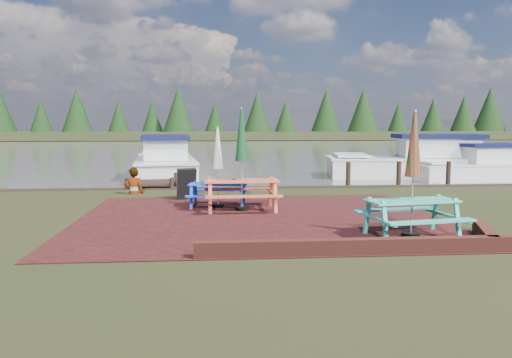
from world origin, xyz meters
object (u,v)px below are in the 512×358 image
object	(u,v)px
picnic_table_red	(242,175)
boat_near	(420,163)
jetty	(162,174)
person	(133,168)
picnic_table_blue	(218,180)
boat_far	(480,168)
boat_jetty	(165,164)
chalkboard	(187,184)
picnic_table_teal	(412,194)

from	to	relation	value
picnic_table_red	boat_near	bearing A→B (deg)	45.24
jetty	person	distance (m)	5.61
picnic_table_blue	boat_far	distance (m)	14.02
boat_near	person	size ratio (longest dim) A/B	4.86
jetty	boat_jetty	bearing A→B (deg)	88.53
chalkboard	boat_far	distance (m)	14.11
jetty	person	size ratio (longest dim) A/B	5.11
chalkboard	boat_near	xyz separation A→B (m)	(10.64, 7.46, -0.03)
picnic_table_blue	chalkboard	size ratio (longest dim) A/B	2.34
boat_near	person	xyz separation A→B (m)	(-12.50, -6.03, 0.42)
jetty	boat_far	xyz separation A→B (m)	(14.30, -1.02, 0.24)
jetty	boat_far	bearing A→B (deg)	-4.08
picnic_table_red	boat_jetty	size ratio (longest dim) A/B	0.35
picnic_table_red	jetty	world-z (taller)	picnic_table_red
boat_near	boat_far	bearing A→B (deg)	-117.60
jetty	picnic_table_teal	bearing A→B (deg)	-62.80
chalkboard	boat_near	distance (m)	12.99
picnic_table_teal	chalkboard	world-z (taller)	picnic_table_teal
picnic_table_red	boat_far	xyz separation A→B (m)	(11.19, 8.06, -0.62)
picnic_table_teal	boat_jetty	bearing A→B (deg)	105.82
picnic_table_blue	jetty	bearing A→B (deg)	113.82
jetty	boat_near	size ratio (longest dim) A/B	1.05
chalkboard	jetty	xyz separation A→B (m)	(-1.50, 6.98, -0.38)
boat_far	person	world-z (taller)	person
picnic_table_red	boat_near	world-z (taller)	picnic_table_red
picnic_table_red	chalkboard	bearing A→B (deg)	125.87
picnic_table_blue	boat_far	xyz separation A→B (m)	(11.83, 7.50, -0.44)
picnic_table_red	boat_near	distance (m)	13.17
boat_jetty	person	world-z (taller)	boat_jetty
boat_near	boat_far	xyz separation A→B (m)	(2.16, -1.51, -0.12)
picnic_table_red	chalkboard	xyz separation A→B (m)	(-1.60, 2.11, -0.47)
boat_jetty	boat_far	bearing A→B (deg)	-15.50
chalkboard	boat_near	size ratio (longest dim) A/B	0.11
picnic_table_blue	boat_jetty	size ratio (longest dim) A/B	0.28
person	picnic_table_teal	bearing A→B (deg)	127.21
boat_jetty	chalkboard	bearing A→B (deg)	-86.36
boat_near	person	world-z (taller)	boat_near
chalkboard	person	bearing A→B (deg)	121.22
jetty	boat_near	xyz separation A→B (m)	(12.14, 0.49, 0.36)
boat_near	boat_jetty	bearing A→B (deg)	93.78
jetty	boat_near	bearing A→B (deg)	2.30
picnic_table_teal	person	world-z (taller)	picnic_table_teal
picnic_table_teal	boat_far	bearing A→B (deg)	46.73
jetty	boat_jetty	xyz separation A→B (m)	(0.03, 1.23, 0.35)
chalkboard	picnic_table_blue	bearing A→B (deg)	-79.45
boat_jetty	boat_near	distance (m)	12.13
picnic_table_blue	jetty	xyz separation A→B (m)	(-2.47, 8.52, -0.68)
picnic_table_red	boat_far	world-z (taller)	picnic_table_red
picnic_table_teal	boat_jetty	size ratio (longest dim) A/B	0.33
boat_jetty	person	distance (m)	6.80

